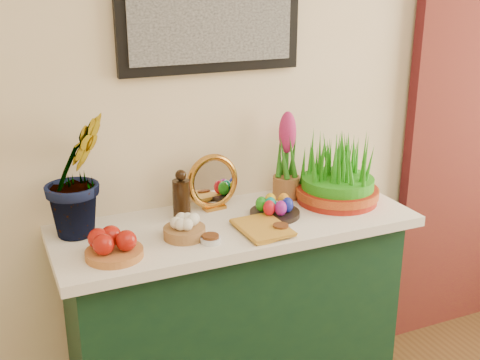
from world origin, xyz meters
The scene contains 13 objects.
sideboard centered at (-0.18, 2.00, 0.42)m, with size 1.30×0.45×0.85m, color #12311A.
tablecloth centered at (-0.18, 2.00, 0.87)m, with size 1.40×0.55×0.04m, color white.
hyacinth_green centered at (-0.74, 2.12, 1.19)m, with size 0.30×0.25×0.59m, color #27751A.
apple_bowl centered at (-0.68, 1.87, 0.93)m, with size 0.22×0.22×0.10m.
garlic_basket centered at (-0.41, 1.93, 0.93)m, with size 0.16×0.16×0.09m.
vinegar_cruet centered at (-0.36, 2.10, 0.98)m, with size 0.07×0.07×0.20m.
mirror centered at (-0.21, 2.16, 1.00)m, with size 0.23×0.08×0.23m.
book centered at (-0.21, 1.86, 0.91)m, with size 0.15×0.23×0.03m, color #C38928.
spice_dish_left centered at (-0.34, 1.85, 0.90)m, with size 0.07×0.07×0.03m.
spice_dish_right centered at (-0.06, 1.83, 0.90)m, with size 0.07×0.07×0.03m.
egg_plate centered at (-0.02, 1.98, 0.92)m, with size 0.21×0.21×0.08m.
hyacinth_pink centered at (0.12, 2.14, 1.06)m, with size 0.11×0.11×0.37m.
wheatgrass_sabzeh centered at (0.30, 2.02, 1.01)m, with size 0.35×0.35×0.28m.
Camera 1 is at (-1.03, 0.02, 1.80)m, focal length 45.00 mm.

